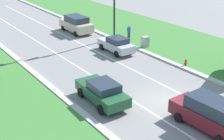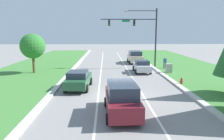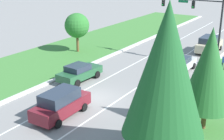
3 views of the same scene
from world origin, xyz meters
The scene contains 14 objects.
ground_plane centered at (0.00, 0.00, 0.00)m, with size 160.00×160.00×0.00m, color gray.
curb_strip_right centered at (5.65, 0.00, 0.07)m, with size 0.50×90.00×0.15m.
curb_strip_left centered at (-5.65, 0.00, 0.07)m, with size 0.50×90.00×0.15m.
lane_stripe_inner_left centered at (-1.80, 0.00, 0.00)m, with size 0.14×81.00×0.01m.
lane_stripe_inner_right centered at (1.80, 0.00, 0.00)m, with size 0.14×81.00×0.01m.
traffic_signal_mast centered at (3.78, 14.39, 5.53)m, with size 7.91×0.41×8.33m.
silver_sedan centered at (3.40, 10.47, 0.79)m, with size 2.03×4.33×1.56m.
forest_sedan centered at (-3.65, 2.55, 0.83)m, with size 2.26×4.74×1.61m.
burgundy_suv centered at (-0.22, -3.89, 1.01)m, with size 2.18×4.89×1.99m.
champagne_suv centered at (3.71, 19.17, 1.01)m, with size 2.29×5.06×1.99m.
utility_cabinet centered at (6.67, 9.81, 0.59)m, with size 0.70×0.60×1.19m.
pedestrian centered at (7.05, 13.04, 0.94)m, with size 0.42×0.31×1.69m.
fire_hydrant centered at (6.13, 3.68, 0.34)m, with size 0.34×0.20×0.70m.
oak_near_left_tree centered at (-10.07, 10.24, 3.35)m, with size 3.03×3.03×4.88m.
Camera 2 is at (-1.22, -16.71, 4.97)m, focal length 35.00 mm.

